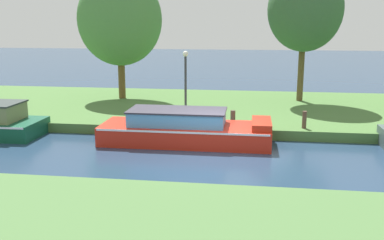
{
  "coord_description": "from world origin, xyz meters",
  "views": [
    {
      "loc": [
        1.12,
        -14.6,
        4.48
      ],
      "look_at": [
        -1.08,
        1.2,
        0.9
      ],
      "focal_mm": 40.73,
      "sensor_mm": 36.0,
      "label": 1
    }
  ],
  "objects": [
    {
      "name": "red_barge",
      "position": [
        -1.33,
        1.2,
        0.54
      ],
      "size": [
        6.38,
        2.15,
        1.29
      ],
      "color": "red",
      "rests_on": "ground_plane"
    },
    {
      "name": "mooring_post_far",
      "position": [
        3.21,
        2.57,
        0.74
      ],
      "size": [
        0.17,
        0.17,
        0.68
      ],
      "primitive_type": "cylinder",
      "color": "brown",
      "rests_on": "riverbank_far"
    },
    {
      "name": "willow_tree_left",
      "position": [
        -5.97,
        8.37,
        4.63
      ],
      "size": [
        4.57,
        3.31,
        6.69
      ],
      "color": "brown",
      "rests_on": "riverbank_far"
    },
    {
      "name": "lamp_post",
      "position": [
        -1.73,
        3.9,
        2.23
      ],
      "size": [
        0.24,
        0.24,
        2.9
      ],
      "color": "#333338",
      "rests_on": "riverbank_far"
    },
    {
      "name": "willow_tree_centre",
      "position": [
        3.65,
        8.46,
        5.11
      ],
      "size": [
        3.76,
        3.5,
        6.85
      ],
      "color": "brown",
      "rests_on": "riverbank_far"
    },
    {
      "name": "ground_plane",
      "position": [
        0.0,
        0.0,
        0.0
      ],
      "size": [
        120.0,
        120.0,
        0.0
      ],
      "primitive_type": "plane",
      "color": "navy"
    },
    {
      "name": "mooring_post_near",
      "position": [
        0.39,
        2.57,
        0.72
      ],
      "size": [
        0.2,
        0.2,
        0.63
      ],
      "primitive_type": "cylinder",
      "color": "#443B2F",
      "rests_on": "riverbank_far"
    },
    {
      "name": "riverbank_far",
      "position": [
        0.0,
        7.0,
        0.2
      ],
      "size": [
        72.0,
        10.0,
        0.4
      ],
      "primitive_type": "cube",
      "color": "#476E35",
      "rests_on": "ground_plane"
    }
  ]
}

